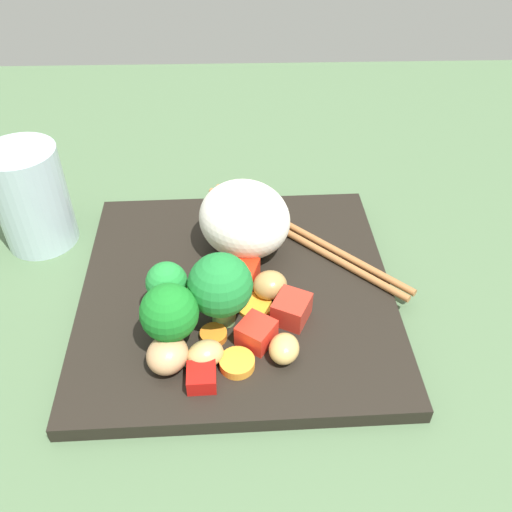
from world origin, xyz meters
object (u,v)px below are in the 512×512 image
at_px(rice_mound, 244,219).
at_px(broccoli_floret_2, 167,284).
at_px(carrot_slice_1, 210,295).
at_px(drinking_glass, 31,198).
at_px(square_plate, 237,292).
at_px(chopstick_pair, 302,236).

height_order(rice_mound, broccoli_floret_2, rice_mound).
distance_m(carrot_slice_1, drinking_glass, 0.21).
bearing_deg(drinking_glass, broccoli_floret_2, -40.87).
relative_size(square_plate, broccoli_floret_2, 5.13).
bearing_deg(broccoli_floret_2, drinking_glass, 139.13).
distance_m(broccoli_floret_2, carrot_slice_1, 0.05).
height_order(carrot_slice_1, drinking_glass, drinking_glass).
xyz_separation_m(chopstick_pair, drinking_glass, (-0.27, 0.03, 0.03)).
distance_m(rice_mound, carrot_slice_1, 0.08).
height_order(broccoli_floret_2, drinking_glass, drinking_glass).
bearing_deg(chopstick_pair, rice_mound, 53.57).
bearing_deg(carrot_slice_1, chopstick_pair, 41.41).
bearing_deg(chopstick_pair, carrot_slice_1, 85.52).
relative_size(square_plate, rice_mound, 3.06).
relative_size(rice_mound, chopstick_pair, 0.48).
relative_size(square_plate, carrot_slice_1, 9.39).
xyz_separation_m(carrot_slice_1, drinking_glass, (-0.18, 0.11, 0.04)).
bearing_deg(broccoli_floret_2, square_plate, 29.25).
bearing_deg(drinking_glass, chopstick_pair, -5.67).
xyz_separation_m(square_plate, drinking_glass, (-0.20, 0.09, 0.05)).
xyz_separation_m(rice_mound, drinking_glass, (-0.21, 0.04, 0.00)).
bearing_deg(square_plate, rice_mound, 81.57).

